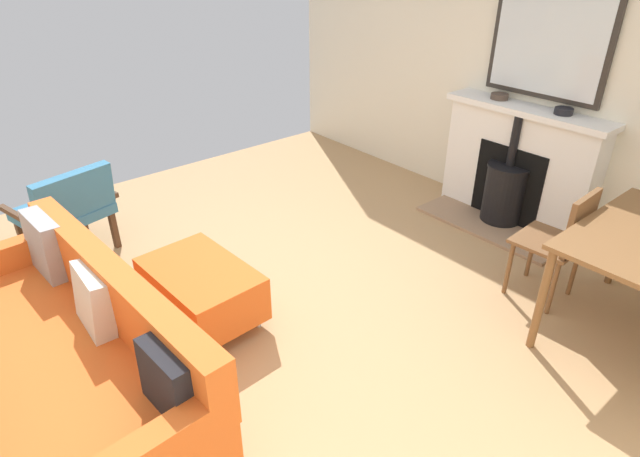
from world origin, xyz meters
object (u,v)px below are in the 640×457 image
at_px(mantel_bowl_far, 564,111).
at_px(sofa, 71,357).
at_px(fireplace, 515,171).
at_px(mantel_bowl_near, 500,96).
at_px(armchair_accent, 67,207).
at_px(ottoman, 201,288).
at_px(dining_chair_near_fireplace, 562,238).

relative_size(mantel_bowl_far, sofa, 0.07).
relative_size(fireplace, mantel_bowl_near, 9.49).
height_order(fireplace, mantel_bowl_far, mantel_bowl_far).
bearing_deg(sofa, mantel_bowl_far, 171.89).
relative_size(mantel_bowl_far, armchair_accent, 0.18).
bearing_deg(fireplace, ottoman, -10.11).
distance_m(sofa, dining_chair_near_fireplace, 3.05).
xyz_separation_m(fireplace, armchair_accent, (3.18, -1.87, -0.03)).
xyz_separation_m(sofa, ottoman, (-0.88, -0.25, -0.11)).
bearing_deg(mantel_bowl_near, dining_chair_near_fireplace, 52.57).
bearing_deg(armchair_accent, sofa, 72.83).
height_order(mantel_bowl_far, ottoman, mantel_bowl_far).
bearing_deg(mantel_bowl_far, armchair_accent, -33.63).
bearing_deg(sofa, dining_chair_near_fireplace, 158.44).
bearing_deg(mantel_bowl_near, mantel_bowl_far, 90.00).
bearing_deg(fireplace, dining_chair_near_fireplace, 45.75).
bearing_deg(mantel_bowl_near, fireplace, 81.17).
xyz_separation_m(fireplace, mantel_bowl_near, (-0.05, -0.30, 0.59)).
bearing_deg(fireplace, mantel_bowl_near, -98.83).
distance_m(ottoman, dining_chair_near_fireplace, 2.40).
bearing_deg(mantel_bowl_far, mantel_bowl_near, -90.00).
xyz_separation_m(mantel_bowl_far, dining_chair_near_fireplace, (0.89, 0.59, -0.55)).
bearing_deg(armchair_accent, mantel_bowl_far, 146.37).
bearing_deg(fireplace, sofa, -3.94).
xyz_separation_m(sofa, armchair_accent, (-0.50, -1.61, 0.08)).
distance_m(fireplace, mantel_bowl_far, 0.65).
xyz_separation_m(mantel_bowl_near, sofa, (3.72, 0.04, -0.70)).
relative_size(fireplace, armchair_accent, 1.80).
distance_m(sofa, ottoman, 0.92).
distance_m(mantel_bowl_near, ottoman, 2.96).
bearing_deg(sofa, fireplace, 176.06).
bearing_deg(armchair_accent, fireplace, 149.57).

